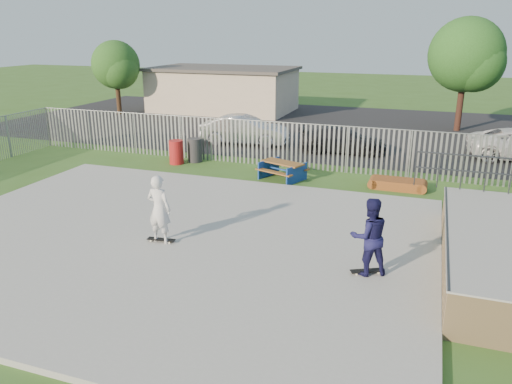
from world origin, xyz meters
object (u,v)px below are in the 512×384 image
(car_silver, at_px, (245,130))
(skater_navy, at_px, (369,237))
(tree_left, at_px, (116,65))
(skater_white, at_px, (159,209))
(funbox, at_px, (397,184))
(trash_bin_red, at_px, (176,152))
(car_dark, at_px, (343,140))
(picnic_table, at_px, (282,170))
(tree_mid, at_px, (466,55))
(trash_bin_grey, at_px, (195,150))

(car_silver, bearing_deg, skater_navy, -154.68)
(tree_left, bearing_deg, skater_white, -53.23)
(funbox, relative_size, trash_bin_red, 1.70)
(trash_bin_red, xyz_separation_m, car_dark, (6.75, 4.64, 0.11))
(picnic_table, height_order, car_dark, car_dark)
(picnic_table, xyz_separation_m, tree_mid, (7.03, 13.38, 4.07))
(tree_left, relative_size, skater_white, 2.65)
(picnic_table, bearing_deg, skater_white, -78.93)
(trash_bin_red, distance_m, trash_bin_grey, 0.88)
(trash_bin_red, distance_m, car_dark, 8.19)
(trash_bin_grey, bearing_deg, trash_bin_red, -136.40)
(trash_bin_red, bearing_deg, picnic_table, -8.43)
(funbox, relative_size, tree_mid, 0.28)
(picnic_table, xyz_separation_m, skater_white, (-1.32, -7.53, 0.75))
(trash_bin_grey, bearing_deg, skater_navy, -44.63)
(funbox, xyz_separation_m, trash_bin_red, (-9.82, 0.53, 0.36))
(funbox, distance_m, tree_left, 23.68)
(trash_bin_grey, bearing_deg, skater_white, -69.63)
(tree_mid, bearing_deg, skater_navy, -97.16)
(trash_bin_red, relative_size, tree_mid, 0.16)
(funbox, bearing_deg, car_dark, 121.17)
(trash_bin_grey, distance_m, skater_navy, 12.72)
(funbox, distance_m, car_dark, 6.03)
(funbox, xyz_separation_m, skater_white, (-5.87, -7.79, 0.94))
(trash_bin_grey, xyz_separation_m, tree_left, (-11.19, 10.49, 2.93))
(funbox, distance_m, skater_navy, 7.85)
(trash_bin_grey, bearing_deg, tree_mid, 45.78)
(trash_bin_red, height_order, car_silver, car_silver)
(car_dark, bearing_deg, funbox, -155.76)
(tree_left, xyz_separation_m, tree_mid, (22.86, 1.50, 0.97))
(skater_navy, bearing_deg, tree_left, -70.97)
(tree_mid, bearing_deg, tree_left, -176.24)
(car_dark, relative_size, tree_mid, 0.65)
(picnic_table, height_order, car_silver, car_silver)
(trash_bin_red, height_order, car_dark, car_dark)
(skater_white, bearing_deg, car_silver, -75.97)
(trash_bin_grey, bearing_deg, car_silver, 77.84)
(car_silver, relative_size, skater_white, 2.37)
(trash_bin_red, relative_size, skater_white, 0.55)
(picnic_table, height_order, funbox, picnic_table)
(funbox, xyz_separation_m, trash_bin_grey, (-9.18, 1.13, 0.36))
(trash_bin_red, distance_m, car_silver, 4.99)
(funbox, height_order, car_silver, car_silver)
(picnic_table, bearing_deg, tree_mid, 83.31)
(picnic_table, relative_size, tree_left, 0.41)
(car_silver, relative_size, car_dark, 1.07)
(car_dark, height_order, skater_white, skater_white)
(picnic_table, bearing_deg, car_dark, 95.76)
(car_dark, xyz_separation_m, tree_mid, (5.55, 7.96, 3.80))
(picnic_table, distance_m, car_dark, 5.63)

